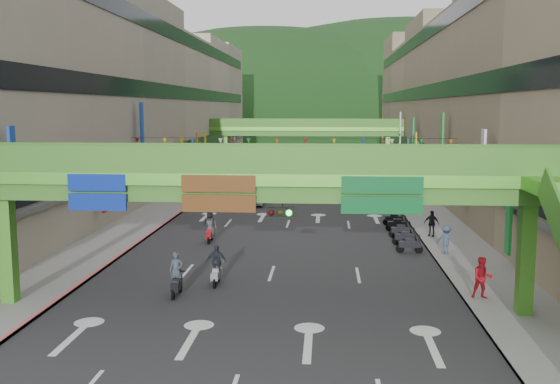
% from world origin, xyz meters
% --- Properties ---
extents(ground, '(320.00, 320.00, 0.00)m').
position_xyz_m(ground, '(0.00, 0.00, 0.00)').
color(ground, black).
rests_on(ground, ground).
extents(road_slab, '(18.00, 140.00, 0.02)m').
position_xyz_m(road_slab, '(0.00, 50.00, 0.01)').
color(road_slab, '#28282B').
rests_on(road_slab, ground).
extents(sidewalk_left, '(4.00, 140.00, 0.15)m').
position_xyz_m(sidewalk_left, '(-11.00, 50.00, 0.07)').
color(sidewalk_left, gray).
rests_on(sidewalk_left, ground).
extents(sidewalk_right, '(4.00, 140.00, 0.15)m').
position_xyz_m(sidewalk_right, '(11.00, 50.00, 0.07)').
color(sidewalk_right, gray).
rests_on(sidewalk_right, ground).
extents(curb_left, '(0.20, 140.00, 0.18)m').
position_xyz_m(curb_left, '(-9.10, 50.00, 0.09)').
color(curb_left, '#CC5959').
rests_on(curb_left, ground).
extents(curb_right, '(0.20, 140.00, 0.18)m').
position_xyz_m(curb_right, '(9.10, 50.00, 0.09)').
color(curb_right, gray).
rests_on(curb_right, ground).
extents(building_row_left, '(12.80, 95.00, 19.00)m').
position_xyz_m(building_row_left, '(-18.93, 50.00, 9.46)').
color(building_row_left, '#9E937F').
rests_on(building_row_left, ground).
extents(building_row_right, '(12.80, 95.00, 19.00)m').
position_xyz_m(building_row_right, '(18.93, 50.00, 9.46)').
color(building_row_right, gray).
rests_on(building_row_right, ground).
extents(overpass_near, '(28.00, 12.27, 7.10)m').
position_xyz_m(overpass_near, '(0.93, 5.38, 5.21)').
color(overpass_near, '#4C9E2D').
rests_on(overpass_near, ground).
extents(overpass_far, '(28.00, 2.20, 7.10)m').
position_xyz_m(overpass_far, '(0.00, 65.00, 5.40)').
color(overpass_far, '#4C9E2D').
rests_on(overpass_far, ground).
extents(hill_left, '(168.00, 140.00, 112.00)m').
position_xyz_m(hill_left, '(-15.00, 160.00, 0.00)').
color(hill_left, '#1C4419').
rests_on(hill_left, ground).
extents(hill_right, '(208.00, 176.00, 128.00)m').
position_xyz_m(hill_right, '(25.00, 180.00, 0.00)').
color(hill_right, '#1C4419').
rests_on(hill_right, ground).
extents(bunting_string, '(26.00, 0.36, 0.47)m').
position_xyz_m(bunting_string, '(0.00, 30.00, 5.96)').
color(bunting_string, black).
rests_on(bunting_string, ground).
extents(scooter_rider_near, '(0.67, 1.60, 2.09)m').
position_xyz_m(scooter_rider_near, '(-4.00, 7.75, 0.98)').
color(scooter_rider_near, black).
rests_on(scooter_rider_near, ground).
extents(scooter_rider_mid, '(0.82, 1.60, 1.98)m').
position_xyz_m(scooter_rider_mid, '(4.93, 36.14, 1.02)').
color(scooter_rider_mid, black).
rests_on(scooter_rider_mid, ground).
extents(scooter_rider_left, '(0.98, 1.60, 2.02)m').
position_xyz_m(scooter_rider_left, '(-2.50, 9.70, 1.01)').
color(scooter_rider_left, gray).
rests_on(scooter_rider_left, ground).
extents(scooter_rider_far, '(0.86, 1.60, 2.11)m').
position_xyz_m(scooter_rider_far, '(-4.60, 19.28, 1.07)').
color(scooter_rider_far, maroon).
rests_on(scooter_rider_far, ground).
extents(parked_scooter_row, '(1.60, 9.35, 1.08)m').
position_xyz_m(parked_scooter_row, '(7.80, 21.58, 0.52)').
color(parked_scooter_row, black).
rests_on(parked_scooter_row, ground).
extents(car_silver, '(1.42, 3.94, 1.29)m').
position_xyz_m(car_silver, '(-3.34, 35.00, 0.65)').
color(car_silver, silver).
rests_on(car_silver, ground).
extents(car_yellow, '(2.14, 4.30, 1.41)m').
position_xyz_m(car_yellow, '(0.53, 60.27, 0.70)').
color(car_yellow, gold).
rests_on(car_yellow, ground).
extents(pedestrian_red, '(0.94, 0.74, 1.88)m').
position_xyz_m(pedestrian_red, '(9.80, 8.00, 0.94)').
color(pedestrian_red, maroon).
rests_on(pedestrian_red, ground).
extents(pedestrian_dark, '(1.09, 0.86, 1.73)m').
position_xyz_m(pedestrian_dark, '(9.80, 21.62, 0.87)').
color(pedestrian_dark, black).
rests_on(pedestrian_dark, ground).
extents(pedestrian_blue, '(0.92, 0.77, 1.68)m').
position_xyz_m(pedestrian_blue, '(9.80, 16.55, 0.84)').
color(pedestrian_blue, '#36465F').
rests_on(pedestrian_blue, ground).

